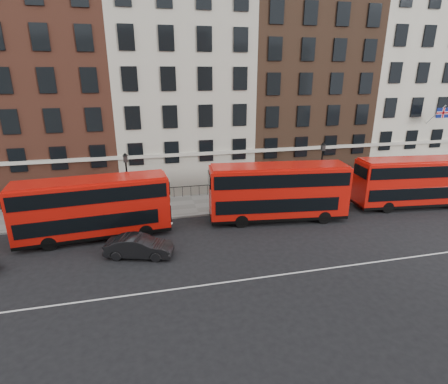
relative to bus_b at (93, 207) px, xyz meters
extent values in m
plane|color=black|center=(7.91, -5.77, -2.37)|extent=(120.00, 120.00, 0.00)
cube|color=gray|center=(7.91, 4.73, -2.29)|extent=(80.00, 5.00, 0.15)
cube|color=gray|center=(7.91, 2.23, -2.29)|extent=(80.00, 0.30, 0.16)
cube|color=white|center=(7.91, -7.77, -2.36)|extent=(70.00, 0.12, 0.01)
cube|color=brown|center=(-4.89, 12.23, 8.63)|extent=(12.80, 10.00, 22.00)
cube|color=#B1AD9C|center=(7.91, 12.23, 7.13)|extent=(12.80, 10.00, 19.00)
cube|color=brown|center=(20.71, 12.23, 8.13)|extent=(12.80, 10.00, 21.00)
cube|color=beige|center=(33.51, 12.23, 7.63)|extent=(12.80, 10.00, 20.00)
cube|color=red|center=(0.03, 0.00, -0.06)|extent=(10.61, 3.32, 3.93)
cube|color=black|center=(0.03, 0.00, -1.90)|extent=(10.62, 3.36, 0.24)
cube|color=black|center=(-0.26, -0.02, -0.73)|extent=(9.43, 3.30, 1.04)
cube|color=black|center=(0.03, 0.00, 1.16)|extent=(10.22, 3.37, 1.00)
cube|color=red|center=(0.03, 0.00, 1.96)|extent=(10.30, 3.10, 0.18)
cube|color=black|center=(5.28, 0.43, -0.83)|extent=(0.26, 2.19, 1.29)
cube|color=black|center=(5.28, 0.43, 0.24)|extent=(0.23, 1.89, 0.42)
cylinder|color=black|center=(3.50, -0.84, -1.87)|extent=(1.01, 0.36, 1.00)
cylinder|color=black|center=(3.32, 1.39, -1.87)|extent=(1.01, 0.36, 1.00)
cylinder|color=black|center=(-2.85, -1.35, -1.87)|extent=(1.01, 0.36, 1.00)
cylinder|color=black|center=(-3.03, 0.87, -1.87)|extent=(1.01, 0.36, 1.00)
cube|color=red|center=(13.93, 0.00, 0.03)|extent=(11.07, 3.85, 4.08)
cube|color=black|center=(13.93, 0.00, -1.88)|extent=(11.07, 3.89, 0.25)
cube|color=black|center=(13.62, 0.04, -0.67)|extent=(9.85, 3.78, 1.08)
cube|color=black|center=(13.93, 0.00, 1.29)|extent=(10.67, 3.88, 1.03)
cube|color=red|center=(13.93, 0.00, 2.12)|extent=(10.74, 3.60, 0.19)
cube|color=black|center=(19.35, -0.64, -0.77)|extent=(0.35, 2.26, 1.34)
cube|color=black|center=(19.35, -0.64, 0.33)|extent=(0.31, 1.96, 0.43)
cylinder|color=black|center=(17.27, -1.56, -1.85)|extent=(1.06, 0.41, 1.03)
cylinder|color=black|center=(17.55, 0.74, -1.85)|extent=(1.06, 0.41, 1.03)
cylinder|color=black|center=(10.72, -0.78, -1.85)|extent=(1.06, 0.41, 1.03)
cylinder|color=black|center=(10.99, 1.52, -1.85)|extent=(1.06, 0.41, 1.03)
cube|color=red|center=(26.70, 0.00, -0.07)|extent=(10.59, 3.51, 3.91)
cube|color=black|center=(26.70, 0.00, -1.90)|extent=(10.59, 3.55, 0.24)
cube|color=black|center=(26.40, 0.03, -0.74)|extent=(9.42, 3.47, 1.04)
cube|color=black|center=(26.70, 0.00, 1.14)|extent=(10.20, 3.55, 0.99)
cube|color=red|center=(26.70, 0.00, 1.94)|extent=(10.27, 3.29, 0.18)
cylinder|color=black|center=(30.16, 0.76, -1.87)|extent=(1.01, 0.38, 0.99)
cylinder|color=black|center=(23.63, -0.80, -1.87)|extent=(1.01, 0.38, 0.99)
cylinder|color=black|center=(23.86, 1.41, -1.87)|extent=(1.01, 0.38, 0.99)
imported|color=black|center=(3.02, -3.56, -1.66)|extent=(4.56, 2.64, 1.42)
cylinder|color=black|center=(2.36, 3.14, 0.08)|extent=(0.14, 0.14, 4.60)
cylinder|color=black|center=(2.36, 3.14, -1.92)|extent=(0.32, 0.32, 0.60)
cube|color=#262626|center=(2.36, 3.14, 2.63)|extent=(0.32, 0.32, 0.55)
cone|color=black|center=(2.36, 3.14, 2.98)|extent=(0.44, 0.44, 0.25)
cylinder|color=black|center=(19.45, 3.45, 0.08)|extent=(0.14, 0.14, 4.60)
cylinder|color=black|center=(19.45, 3.45, -1.92)|extent=(0.32, 0.32, 0.60)
cube|color=#262626|center=(19.45, 3.45, 2.63)|extent=(0.32, 0.32, 0.55)
cone|color=black|center=(19.45, 3.45, 2.98)|extent=(0.44, 0.44, 0.25)
camera|label=1|loc=(3.69, -24.44, 8.96)|focal=28.00mm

